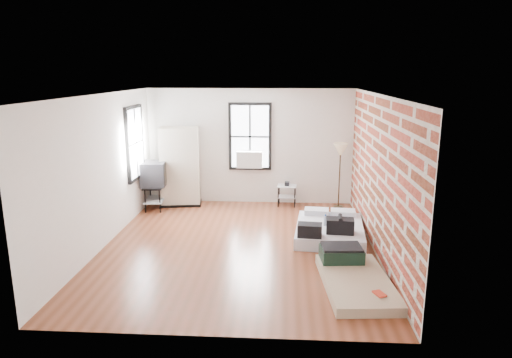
# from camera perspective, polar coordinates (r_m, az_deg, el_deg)

# --- Properties ---
(ground) EXTENTS (6.00, 6.00, 0.00)m
(ground) POSITION_cam_1_polar(r_m,az_deg,el_deg) (8.64, -2.20, -8.38)
(ground) COLOR #5D2D18
(ground) RESTS_ON ground
(room_shell) EXTENTS (5.02, 6.02, 2.80)m
(room_shell) POSITION_cam_1_polar(r_m,az_deg,el_deg) (8.49, -0.50, 3.45)
(room_shell) COLOR silver
(room_shell) RESTS_ON ground
(mattress_main) EXTENTS (1.45, 1.87, 0.57)m
(mattress_main) POSITION_cam_1_polar(r_m,az_deg,el_deg) (9.17, 9.16, -6.20)
(mattress_main) COLOR silver
(mattress_main) RESTS_ON ground
(mattress_bare) EXTENTS (1.12, 1.92, 0.40)m
(mattress_bare) POSITION_cam_1_polar(r_m,az_deg,el_deg) (7.37, 11.98, -11.64)
(mattress_bare) COLOR tan
(mattress_bare) RESTS_ON ground
(wardrobe) EXTENTS (1.03, 0.68, 1.90)m
(wardrobe) POSITION_cam_1_polar(r_m,az_deg,el_deg) (11.15, -9.47, 1.52)
(wardrobe) COLOR black
(wardrobe) RESTS_ON ground
(side_table) EXTENTS (0.47, 0.39, 0.59)m
(side_table) POSITION_cam_1_polar(r_m,az_deg,el_deg) (11.07, 3.89, -1.37)
(side_table) COLOR black
(side_table) RESTS_ON ground
(floor_lamp) EXTENTS (0.33, 0.33, 1.55)m
(floor_lamp) POSITION_cam_1_polar(r_m,az_deg,el_deg) (10.88, 10.51, 3.20)
(floor_lamp) COLOR #322410
(floor_lamp) RESTS_ON ground
(tv_stand) EXTENTS (0.63, 0.85, 1.13)m
(tv_stand) POSITION_cam_1_polar(r_m,az_deg,el_deg) (10.97, -12.62, 0.48)
(tv_stand) COLOR black
(tv_stand) RESTS_ON ground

